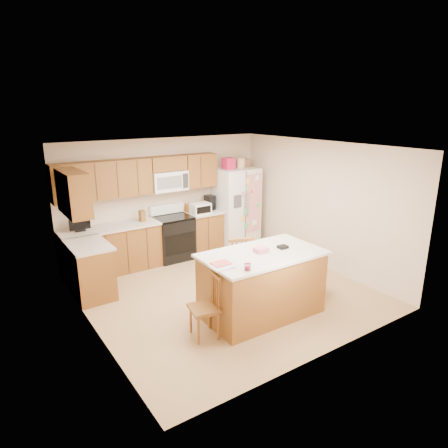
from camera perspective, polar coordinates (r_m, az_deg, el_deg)
ground at (r=7.07m, az=0.08°, el=-9.62°), size 4.50×4.50×0.00m
room_shell at (r=6.57m, az=0.09°, el=1.74°), size 4.60×4.60×2.52m
cabinetry at (r=7.82m, az=-13.35°, el=-0.29°), size 3.36×1.56×2.15m
stove at (r=8.45m, az=-7.30°, el=-1.85°), size 0.76×0.65×1.13m
refrigerator at (r=9.05m, az=1.67°, el=2.47°), size 0.90×0.79×2.04m
island at (r=6.19m, az=5.40°, el=-8.48°), size 1.89×1.09×1.10m
windsor_chair_left at (r=5.63m, az=-2.63°, el=-11.82°), size 0.45×0.47×0.94m
windsor_chair_back at (r=6.79m, az=2.05°, el=-6.12°), size 0.56×0.55×1.06m
windsor_chair_right at (r=6.95m, az=11.96°, el=-6.20°), size 0.43×0.45×1.00m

